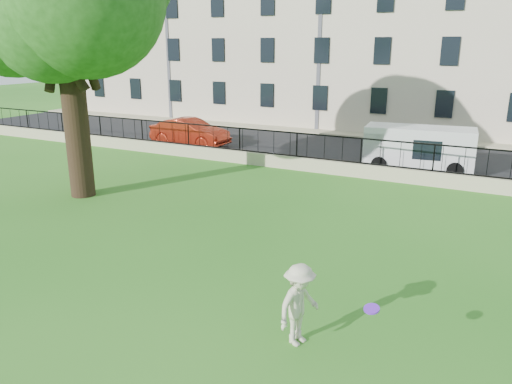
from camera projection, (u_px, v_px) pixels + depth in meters
The scene contains 10 objects.
ground at pixel (215, 294), 11.60m from camera, with size 120.00×120.00×0.00m, color #276C19.
retaining_wall at pixel (360, 170), 21.73m from camera, with size 50.00×0.40×0.60m, color tan.
iron_railing at pixel (361, 151), 21.49m from camera, with size 50.00×0.05×1.13m.
street at pixel (385, 156), 25.82m from camera, with size 60.00×9.00×0.01m, color black.
sidewalk at pixel (405, 139), 30.24m from camera, with size 60.00×1.40×0.12m, color tan.
building_row at pixel (432, 23), 33.12m from camera, with size 56.40×10.40×13.80m.
man at pixel (299, 305), 9.46m from camera, with size 1.06×0.61×1.65m, color beige.
frisbee at pixel (372, 309), 8.38m from camera, with size 0.27×0.27×0.03m, color #6322C5.
red_sedan at pixel (190, 132), 28.38m from camera, with size 1.62×4.64×1.53m, color maroon.
white_van at pixel (419, 149), 22.70m from camera, with size 4.75×1.85×1.99m, color silver.
Camera 1 is at (5.65, -8.84, 5.56)m, focal length 35.00 mm.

